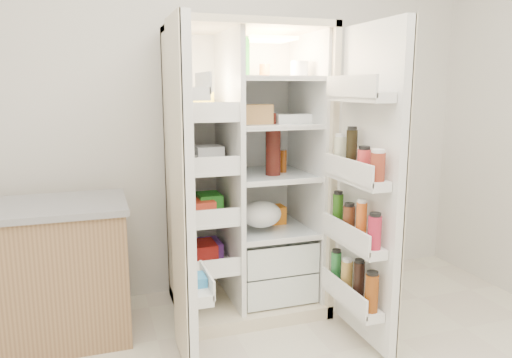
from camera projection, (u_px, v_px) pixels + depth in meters
name	position (u px, v px, depth m)	size (l,w,h in m)	color
wall_back	(204.00, 99.00, 3.29)	(4.00, 0.02, 2.70)	silver
refrigerator	(246.00, 195.00, 3.14)	(0.92, 0.70, 1.80)	beige
freezer_door	(183.00, 198.00, 2.39)	(0.15, 0.40, 1.72)	white
fridge_door	(367.00, 193.00, 2.61)	(0.17, 0.58, 1.72)	white
kitchen_counter	(28.00, 274.00, 2.70)	(1.10, 0.59, 0.80)	olive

